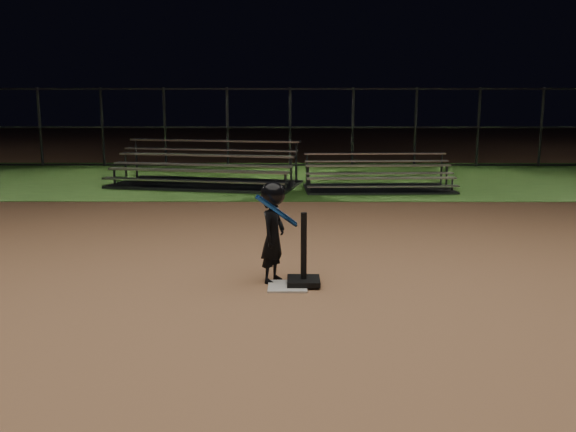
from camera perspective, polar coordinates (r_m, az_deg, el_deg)
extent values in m
plane|color=#A6714B|center=(7.17, -0.04, -6.61)|extent=(80.00, 80.00, 0.00)
cube|color=#2D581C|center=(16.98, 0.17, 3.54)|extent=(60.00, 8.00, 0.01)
cube|color=beige|center=(7.17, -0.04, -6.52)|extent=(0.45, 0.45, 0.02)
cube|color=black|center=(7.23, 1.45, -6.02)|extent=(0.38, 0.38, 0.06)
cylinder|color=black|center=(7.12, 1.46, -2.78)|extent=(0.07, 0.07, 0.78)
imported|color=black|center=(7.27, -1.40, -1.98)|extent=(0.40, 0.46, 1.08)
sphere|color=black|center=(7.17, -1.42, 2.05)|extent=(0.29, 0.29, 0.29)
cylinder|color=blue|center=(7.05, -1.04, 0.48)|extent=(0.49, 0.40, 0.43)
cylinder|color=black|center=(7.19, 0.26, -0.53)|extent=(0.17, 0.14, 0.14)
cube|color=#A4A4A8|center=(14.97, -8.40, 4.17)|extent=(4.48, 1.21, 0.05)
cube|color=#A4A4A8|center=(14.70, -8.81, 3.24)|extent=(4.48, 1.21, 0.03)
cube|color=#A4A4A8|center=(15.52, -7.62, 5.60)|extent=(4.48, 1.21, 0.05)
cube|color=#A4A4A8|center=(15.24, -8.01, 4.73)|extent=(4.48, 1.21, 0.03)
cube|color=#A4A4A8|center=(16.08, -6.89, 6.93)|extent=(4.48, 1.21, 0.05)
cube|color=#A4A4A8|center=(15.80, -7.25, 6.11)|extent=(4.48, 1.21, 0.03)
cube|color=#38383D|center=(15.60, -7.55, 2.91)|extent=(4.88, 3.10, 0.07)
cube|color=silver|center=(14.39, 8.62, 3.48)|extent=(3.46, 0.34, 0.03)
cube|color=silver|center=(14.18, 8.78, 2.73)|extent=(3.46, 0.34, 0.03)
cube|color=silver|center=(14.83, 8.31, 4.64)|extent=(3.46, 0.34, 0.03)
cube|color=silver|center=(14.61, 8.47, 3.93)|extent=(3.46, 0.34, 0.03)
cube|color=silver|center=(15.27, 8.02, 5.74)|extent=(3.46, 0.34, 0.03)
cube|color=silver|center=(15.05, 8.17, 5.06)|extent=(3.46, 0.34, 0.03)
cube|color=#38383D|center=(14.90, 8.26, 2.49)|extent=(3.52, 1.82, 0.05)
cube|color=#38383D|center=(19.96, 0.19, 4.75)|extent=(20.00, 0.05, 0.05)
cube|color=#38383D|center=(19.87, 0.19, 8.20)|extent=(20.00, 0.05, 0.05)
cube|color=#38383D|center=(19.85, 0.19, 11.66)|extent=(20.00, 0.05, 0.05)
cylinder|color=#38383D|center=(20.50, -14.07, 7.96)|extent=(0.08, 0.08, 2.50)
cylinder|color=#38383D|center=(19.87, 0.19, 8.20)|extent=(0.08, 0.08, 2.50)
cylinder|color=#38383D|center=(20.48, 14.47, 7.94)|extent=(0.08, 0.08, 2.50)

